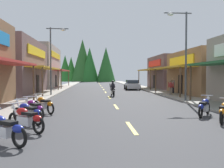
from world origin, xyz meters
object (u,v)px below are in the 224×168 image
at_px(streetlamp_right, 182,44).
at_px(motorcycle_parked_left_2, 28,112).
at_px(motorcycle_parked_left_4, 43,104).
at_px(rider_cruising_lead, 113,90).
at_px(motorcycle_parked_left_1, 26,118).
at_px(streetlamp_left, 54,52).
at_px(parked_car_curbside, 132,85).
at_px(motorcycle_parked_left_0, 3,128).
at_px(pedestrian_browsing, 173,85).
at_px(motorcycle_parked_right_3, 204,106).
at_px(pedestrian_by_shop, 171,87).
at_px(motorcycle_parked_left_3, 34,108).

bearing_deg(streetlamp_right, motorcycle_parked_left_2, -140.70).
distance_m(motorcycle_parked_left_4, rider_cruising_lead, 11.21).
bearing_deg(motorcycle_parked_left_1, streetlamp_right, -94.75).
bearing_deg(streetlamp_left, parked_car_curbside, 47.17).
bearing_deg(parked_car_curbside, streetlamp_right, -173.08).
distance_m(motorcycle_parked_left_0, motorcycle_parked_left_4, 6.15).
bearing_deg(motorcycle_parked_left_0, streetlamp_left, -50.13).
height_order(motorcycle_parked_left_1, pedestrian_browsing, pedestrian_browsing).
distance_m(motorcycle_parked_right_3, motorcycle_parked_left_2, 8.54).
xyz_separation_m(motorcycle_parked_left_0, rider_cruising_lead, (4.58, 16.36, 0.17)).
bearing_deg(motorcycle_parked_left_1, motorcycle_parked_left_2, -37.61).
distance_m(streetlamp_right, rider_cruising_lead, 8.16).
xyz_separation_m(motorcycle_parked_right_3, motorcycle_parked_left_2, (-8.44, -1.30, 0.00)).
relative_size(motorcycle_parked_left_2, motorcycle_parked_left_4, 1.01).
distance_m(streetlamp_left, motorcycle_parked_left_0, 17.87).
height_order(motorcycle_parked_left_1, rider_cruising_lead, rider_cruising_lead).
distance_m(streetlamp_right, motorcycle_parked_right_3, 7.85).
xyz_separation_m(motorcycle_parked_left_1, pedestrian_by_shop, (10.24, 14.83, 0.43)).
bearing_deg(motorcycle_parked_left_1, pedestrian_by_shop, -84.67).
bearing_deg(motorcycle_parked_right_3, pedestrian_by_shop, 28.11).
height_order(motorcycle_parked_right_3, pedestrian_by_shop, pedestrian_by_shop).
bearing_deg(parked_car_curbside, motorcycle_parked_left_1, 165.16).
bearing_deg(motorcycle_parked_left_0, pedestrian_by_shop, -86.47).
distance_m(pedestrian_by_shop, pedestrian_browsing, 2.35).
bearing_deg(streetlamp_right, pedestrian_browsing, 76.43).
height_order(streetlamp_right, rider_cruising_lead, streetlamp_right).
height_order(rider_cruising_lead, pedestrian_browsing, pedestrian_browsing).
bearing_deg(rider_cruising_lead, parked_car_curbside, -21.92).
bearing_deg(motorcycle_parked_left_2, motorcycle_parked_left_4, -50.09).
bearing_deg(parked_car_curbside, motorcycle_parked_left_3, 162.35).
distance_m(motorcycle_parked_left_2, pedestrian_by_shop, 17.00).
bearing_deg(pedestrian_browsing, motorcycle_parked_left_3, -141.36).
height_order(motorcycle_parked_left_3, motorcycle_parked_left_4, same).
distance_m(motorcycle_parked_left_2, motorcycle_parked_left_3, 1.30).
bearing_deg(motorcycle_parked_left_4, motorcycle_parked_left_1, 141.32).
height_order(motorcycle_parked_left_1, motorcycle_parked_left_4, same).
xyz_separation_m(motorcycle_parked_left_0, motorcycle_parked_left_2, (-0.13, 3.21, 0.00)).
distance_m(streetlamp_left, motorcycle_parked_left_3, 13.51).
xyz_separation_m(motorcycle_parked_left_0, motorcycle_parked_left_3, (-0.18, 4.50, 0.00)).
relative_size(motorcycle_parked_left_0, motorcycle_parked_left_2, 1.07).
relative_size(streetlamp_left, motorcycle_parked_left_3, 3.88).
relative_size(streetlamp_right, motorcycle_parked_left_0, 3.89).
distance_m(motorcycle_parked_left_0, pedestrian_browsing, 21.87).
distance_m(motorcycle_parked_left_1, rider_cruising_lead, 15.31).
distance_m(motorcycle_parked_left_0, rider_cruising_lead, 16.99).
bearing_deg(streetlamp_left, pedestrian_by_shop, -4.35).
height_order(motorcycle_parked_left_0, rider_cruising_lead, rider_cruising_lead).
xyz_separation_m(streetlamp_left, motorcycle_parked_left_1, (1.43, -15.71, -3.89)).
bearing_deg(motorcycle_parked_left_0, parked_car_curbside, -70.83).
bearing_deg(motorcycle_parked_right_3, rider_cruising_lead, 55.67).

